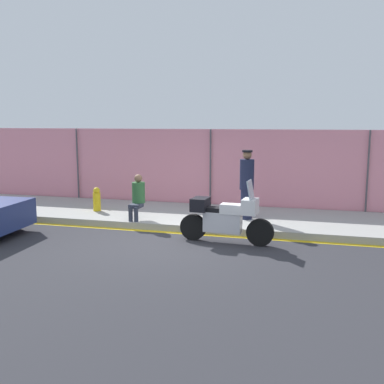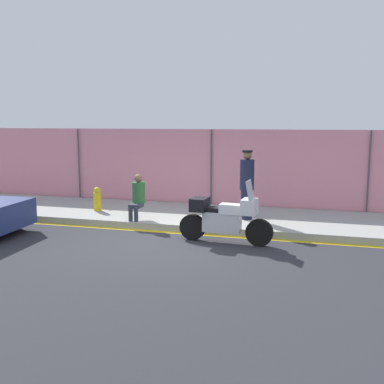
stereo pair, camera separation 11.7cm
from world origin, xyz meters
TOP-DOWN VIEW (x-y plane):
  - ground_plane at (0.00, 0.00)m, footprint 120.00×120.00m
  - sidewalk at (0.00, 2.48)m, footprint 34.09×3.05m
  - curb_paint_stripe at (0.00, 0.87)m, footprint 34.09×0.18m
  - storefront_fence at (-0.00, 4.10)m, footprint 32.39×0.17m
  - motorcycle at (1.18, 0.30)m, footprint 2.19×0.60m
  - officer_standing at (1.40, 2.15)m, footprint 0.38×0.38m
  - person_seated_on_curb at (-1.38, 1.38)m, footprint 0.34×0.61m
  - fire_hydrant at (-2.94, 2.09)m, footprint 0.22×0.27m

SIDE VIEW (x-z plane):
  - ground_plane at x=0.00m, z-range 0.00..0.00m
  - curb_paint_stripe at x=0.00m, z-range 0.00..0.01m
  - sidewalk at x=0.00m, z-range 0.00..0.18m
  - fire_hydrant at x=-2.94m, z-range 0.17..0.86m
  - motorcycle at x=1.18m, z-range -0.14..1.33m
  - person_seated_on_curb at x=-1.38m, z-range 0.24..1.43m
  - officer_standing at x=1.40m, z-range 0.20..2.04m
  - storefront_fence at x=0.00m, z-range 0.00..2.51m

